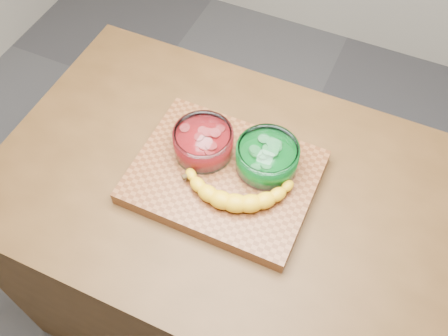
% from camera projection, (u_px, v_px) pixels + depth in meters
% --- Properties ---
extents(ground, '(3.50, 3.50, 0.00)m').
position_uv_depth(ground, '(224.00, 302.00, 2.02)').
color(ground, '#515155').
rests_on(ground, ground).
extents(counter, '(1.20, 0.80, 0.90)m').
position_uv_depth(counter, '(224.00, 255.00, 1.65)').
color(counter, '#513418').
rests_on(counter, ground).
extents(cutting_board, '(0.45, 0.35, 0.04)m').
position_uv_depth(cutting_board, '(224.00, 177.00, 1.26)').
color(cutting_board, brown).
rests_on(cutting_board, counter).
extents(bowl_red, '(0.15, 0.15, 0.07)m').
position_uv_depth(bowl_red, '(203.00, 142.00, 1.26)').
color(bowl_red, white).
rests_on(bowl_red, cutting_board).
extents(bowl_green, '(0.16, 0.16, 0.07)m').
position_uv_depth(bowl_green, '(267.00, 157.00, 1.23)').
color(bowl_green, white).
rests_on(bowl_green, cutting_board).
extents(banana, '(0.29, 0.17, 0.04)m').
position_uv_depth(banana, '(236.00, 186.00, 1.20)').
color(banana, gold).
rests_on(banana, cutting_board).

